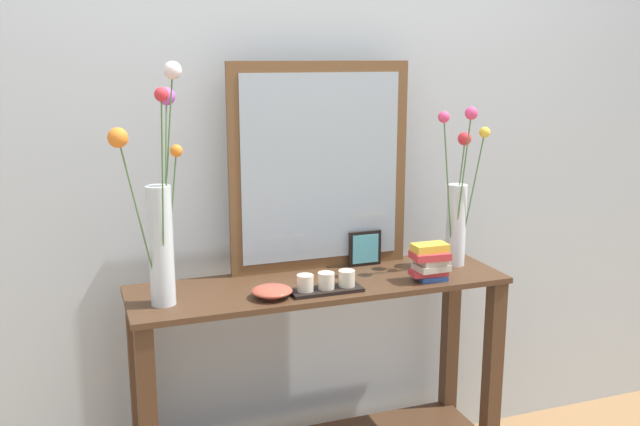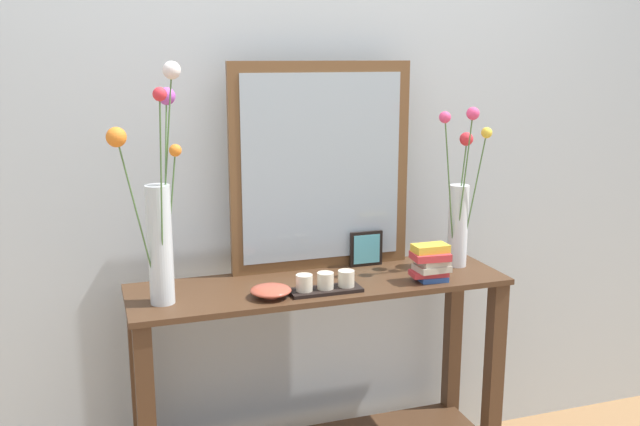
{
  "view_description": "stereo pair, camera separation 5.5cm",
  "coord_description": "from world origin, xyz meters",
  "px_view_note": "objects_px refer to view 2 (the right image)",
  "views": [
    {
      "loc": [
        -0.8,
        -2.21,
        1.63
      ],
      "look_at": [
        0.0,
        0.0,
        1.1
      ],
      "focal_mm": 39.55,
      "sensor_mm": 36.0,
      "label": 1
    },
    {
      "loc": [
        -0.75,
        -2.23,
        1.63
      ],
      "look_at": [
        0.0,
        0.0,
        1.1
      ],
      "focal_mm": 39.55,
      "sensor_mm": 36.0,
      "label": 2
    }
  ],
  "objects_px": {
    "candle_tray": "(325,284)",
    "decorative_bowl": "(271,291)",
    "console_table": "(320,373)",
    "book_stack": "(431,262)",
    "mirror_leaning": "(321,167)",
    "vase_right": "(460,209)",
    "picture_frame_small": "(366,249)",
    "tall_vase_left": "(159,215)"
  },
  "relations": [
    {
      "from": "console_table",
      "to": "tall_vase_left",
      "type": "relative_size",
      "value": 1.75
    },
    {
      "from": "console_table",
      "to": "picture_frame_small",
      "type": "bearing_deg",
      "value": 29.42
    },
    {
      "from": "candle_tray",
      "to": "console_table",
      "type": "bearing_deg",
      "value": 81.03
    },
    {
      "from": "candle_tray",
      "to": "book_stack",
      "type": "relative_size",
      "value": 1.81
    },
    {
      "from": "tall_vase_left",
      "to": "picture_frame_small",
      "type": "bearing_deg",
      "value": 12.73
    },
    {
      "from": "mirror_leaning",
      "to": "book_stack",
      "type": "relative_size",
      "value": 5.6
    },
    {
      "from": "console_table",
      "to": "mirror_leaning",
      "type": "xyz_separation_m",
      "value": [
        0.06,
        0.16,
        0.72
      ]
    },
    {
      "from": "console_table",
      "to": "book_stack",
      "type": "bearing_deg",
      "value": -16.82
    },
    {
      "from": "vase_right",
      "to": "book_stack",
      "type": "height_order",
      "value": "vase_right"
    },
    {
      "from": "console_table",
      "to": "tall_vase_left",
      "type": "bearing_deg",
      "value": -175.07
    },
    {
      "from": "mirror_leaning",
      "to": "decorative_bowl",
      "type": "height_order",
      "value": "mirror_leaning"
    },
    {
      "from": "mirror_leaning",
      "to": "book_stack",
      "type": "height_order",
      "value": "mirror_leaning"
    },
    {
      "from": "console_table",
      "to": "candle_tray",
      "type": "relative_size",
      "value": 5.43
    },
    {
      "from": "tall_vase_left",
      "to": "candle_tray",
      "type": "bearing_deg",
      "value": -6.55
    },
    {
      "from": "mirror_leaning",
      "to": "decorative_bowl",
      "type": "xyz_separation_m",
      "value": [
        -0.26,
        -0.26,
        -0.36
      ]
    },
    {
      "from": "vase_right",
      "to": "picture_frame_small",
      "type": "xyz_separation_m",
      "value": [
        -0.32,
        0.12,
        -0.15
      ]
    },
    {
      "from": "mirror_leaning",
      "to": "candle_tray",
      "type": "distance_m",
      "value": 0.45
    },
    {
      "from": "candle_tray",
      "to": "decorative_bowl",
      "type": "height_order",
      "value": "candle_tray"
    },
    {
      "from": "picture_frame_small",
      "to": "book_stack",
      "type": "relative_size",
      "value": 0.98
    },
    {
      "from": "decorative_bowl",
      "to": "console_table",
      "type": "bearing_deg",
      "value": 26.37
    },
    {
      "from": "candle_tray",
      "to": "decorative_bowl",
      "type": "xyz_separation_m",
      "value": [
        -0.19,
        0.01,
        -0.01
      ]
    },
    {
      "from": "candle_tray",
      "to": "picture_frame_small",
      "type": "height_order",
      "value": "picture_frame_small"
    },
    {
      "from": "tall_vase_left",
      "to": "book_stack",
      "type": "height_order",
      "value": "tall_vase_left"
    },
    {
      "from": "decorative_bowl",
      "to": "vase_right",
      "type": "bearing_deg",
      "value": 8.54
    },
    {
      "from": "candle_tray",
      "to": "decorative_bowl",
      "type": "distance_m",
      "value": 0.19
    },
    {
      "from": "mirror_leaning",
      "to": "tall_vase_left",
      "type": "height_order",
      "value": "tall_vase_left"
    },
    {
      "from": "mirror_leaning",
      "to": "candle_tray",
      "type": "relative_size",
      "value": 3.1
    },
    {
      "from": "picture_frame_small",
      "to": "tall_vase_left",
      "type": "bearing_deg",
      "value": -167.27
    },
    {
      "from": "book_stack",
      "to": "picture_frame_small",
      "type": "bearing_deg",
      "value": 121.47
    },
    {
      "from": "tall_vase_left",
      "to": "decorative_bowl",
      "type": "height_order",
      "value": "tall_vase_left"
    },
    {
      "from": "mirror_leaning",
      "to": "picture_frame_small",
      "type": "bearing_deg",
      "value": -11.88
    },
    {
      "from": "console_table",
      "to": "candle_tray",
      "type": "distance_m",
      "value": 0.39
    },
    {
      "from": "vase_right",
      "to": "picture_frame_small",
      "type": "distance_m",
      "value": 0.38
    },
    {
      "from": "candle_tray",
      "to": "book_stack",
      "type": "xyz_separation_m",
      "value": [
        0.39,
        -0.0,
        0.04
      ]
    },
    {
      "from": "mirror_leaning",
      "to": "tall_vase_left",
      "type": "relative_size",
      "value": 1.0
    },
    {
      "from": "console_table",
      "to": "vase_right",
      "type": "bearing_deg",
      "value": 1.24
    },
    {
      "from": "vase_right",
      "to": "picture_frame_small",
      "type": "height_order",
      "value": "vase_right"
    },
    {
      "from": "console_table",
      "to": "book_stack",
      "type": "relative_size",
      "value": 9.81
    },
    {
      "from": "tall_vase_left",
      "to": "mirror_leaning",
      "type": "bearing_deg",
      "value": 19.06
    },
    {
      "from": "mirror_leaning",
      "to": "book_stack",
      "type": "xyz_separation_m",
      "value": [
        0.31,
        -0.27,
        -0.31
      ]
    },
    {
      "from": "decorative_bowl",
      "to": "book_stack",
      "type": "bearing_deg",
      "value": -1.14
    },
    {
      "from": "decorative_bowl",
      "to": "tall_vase_left",
      "type": "bearing_deg",
      "value": 171.04
    }
  ]
}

